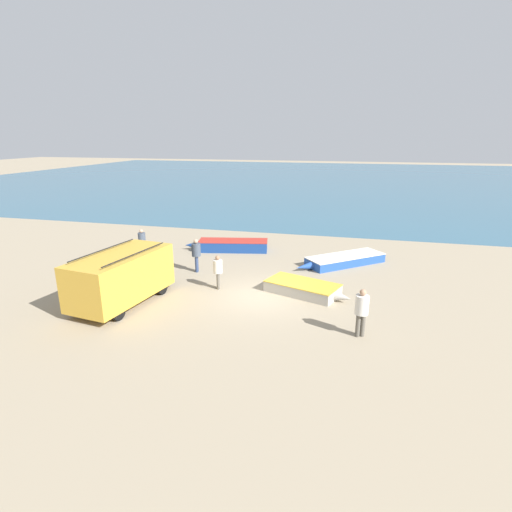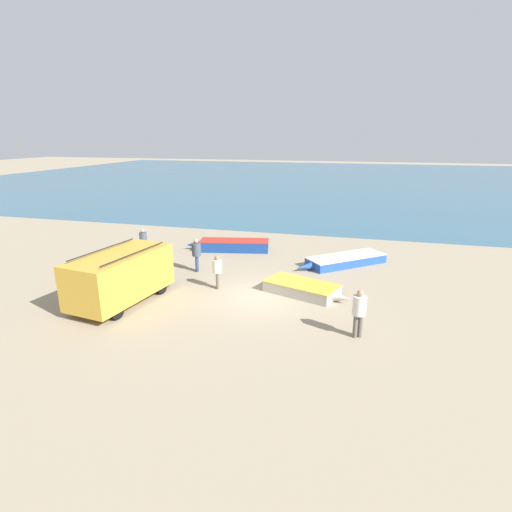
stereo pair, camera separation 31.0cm
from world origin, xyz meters
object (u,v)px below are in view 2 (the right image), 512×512
(fisherman_0, at_px, (217,269))
(fisherman_3, at_px, (359,309))
(fishing_rowboat_0, at_px, (231,245))
(fishing_rowboat_2, at_px, (344,260))
(fisherman_1, at_px, (143,240))
(parked_van, at_px, (121,275))
(fishing_rowboat_1, at_px, (304,289))
(fisherman_2, at_px, (197,252))

(fisherman_0, height_order, fisherman_3, fisherman_3)
(fishing_rowboat_0, xyz_separation_m, fisherman_0, (1.44, -6.38, 0.64))
(fishing_rowboat_2, xyz_separation_m, fisherman_0, (-5.59, -5.24, 0.72))
(fishing_rowboat_0, distance_m, fishing_rowboat_2, 7.13)
(fishing_rowboat_0, bearing_deg, fisherman_1, 15.90)
(parked_van, bearing_deg, fishing_rowboat_1, -60.41)
(fishing_rowboat_0, height_order, fishing_rowboat_1, fishing_rowboat_0)
(fishing_rowboat_0, relative_size, fisherman_3, 2.91)
(fishing_rowboat_0, distance_m, fisherman_1, 5.34)
(fishing_rowboat_1, distance_m, fisherman_0, 4.12)
(fishing_rowboat_0, distance_m, fisherman_3, 12.48)
(parked_van, height_order, fisherman_1, parked_van)
(fishing_rowboat_0, xyz_separation_m, fishing_rowboat_2, (7.03, -1.14, -0.08))
(fishing_rowboat_1, height_order, fisherman_0, fisherman_0)
(fishing_rowboat_0, bearing_deg, fishing_rowboat_2, 159.38)
(fishing_rowboat_0, distance_m, fisherman_0, 6.57)
(fisherman_3, bearing_deg, fishing_rowboat_1, 11.06)
(fisherman_1, bearing_deg, fisherman_2, 141.24)
(fishing_rowboat_2, distance_m, fisherman_2, 8.20)
(fishing_rowboat_0, relative_size, fishing_rowboat_2, 1.09)
(parked_van, bearing_deg, fishing_rowboat_2, -40.87)
(fisherman_0, bearing_deg, fishing_rowboat_2, -156.17)
(fisherman_0, relative_size, fisherman_1, 0.99)
(fisherman_2, bearing_deg, parked_van, 54.59)
(fishing_rowboat_0, distance_m, fishing_rowboat_1, 8.14)
(fisherman_0, xyz_separation_m, fisherman_3, (6.51, -3.21, 0.11))
(fisherman_0, distance_m, fisherman_3, 7.26)
(fisherman_1, distance_m, fisherman_3, 14.54)
(fisherman_0, distance_m, fisherman_2, 2.82)
(fisherman_0, bearing_deg, parked_van, 17.28)
(fishing_rowboat_2, bearing_deg, fishing_rowboat_0, -49.73)
(fishing_rowboat_2, xyz_separation_m, fisherman_2, (-7.51, -3.17, 0.82))
(parked_van, xyz_separation_m, fisherman_2, (1.51, 4.61, -0.14))
(fisherman_2, xyz_separation_m, fisherman_3, (8.43, -5.27, 0.02))
(parked_van, relative_size, fisherman_0, 3.08)
(fisherman_2, relative_size, fisherman_3, 0.98)
(fishing_rowboat_2, bearing_deg, fishing_rowboat_1, 31.83)
(fisherman_0, height_order, fisherman_2, fisherman_2)
(fisherman_3, bearing_deg, fisherman_0, 40.14)
(fishing_rowboat_2, relative_size, fisherman_2, 2.72)
(fishing_rowboat_1, distance_m, fishing_rowboat_2, 5.12)
(parked_van, height_order, fishing_rowboat_2, parked_van)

